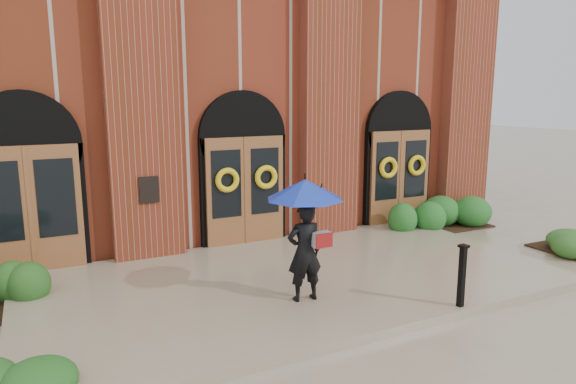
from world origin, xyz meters
TOP-DOWN VIEW (x-y plane):
  - ground at (0.00, 0.00)m, footprint 90.00×90.00m
  - landing at (0.00, 0.15)m, footprint 10.00×5.30m
  - church_building at (0.00, 8.78)m, footprint 16.20×12.53m
  - man_with_umbrella at (-0.40, -0.94)m, footprint 1.40×1.40m
  - metal_post at (1.77, -2.35)m, footprint 0.16×0.16m
  - hedge_wall_right at (5.20, 2.20)m, footprint 3.10×1.24m
  - hedge_front_right at (6.87, -0.80)m, footprint 1.41×1.21m

SIDE VIEW (x-z plane):
  - ground at x=0.00m, z-range 0.00..0.00m
  - landing at x=0.00m, z-range 0.00..0.15m
  - hedge_front_right at x=6.87m, z-range 0.00..0.50m
  - hedge_wall_right at x=5.20m, z-range 0.00..0.80m
  - metal_post at x=1.77m, z-range 0.18..1.23m
  - man_with_umbrella at x=-0.40m, z-range 0.57..2.66m
  - church_building at x=0.00m, z-range 0.00..7.00m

